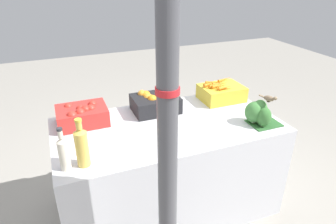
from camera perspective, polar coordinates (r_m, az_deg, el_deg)
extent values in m
plane|color=gray|center=(2.66, 0.00, -17.24)|extent=(10.00, 10.00, 0.00)
cube|color=silver|center=(2.40, 0.00, -10.50)|extent=(1.63, 0.85, 0.78)
cylinder|color=#4C4C51|center=(1.32, -0.09, -0.67)|extent=(0.10, 0.10, 2.46)
cylinder|color=red|center=(1.27, -0.10, 4.11)|extent=(0.11, 0.11, 0.03)
cube|color=red|center=(2.27, -16.02, -0.67)|extent=(0.36, 0.27, 0.12)
sphere|color=red|center=(2.29, -14.18, 1.37)|extent=(0.06, 0.06, 0.06)
sphere|color=red|center=(2.19, -16.35, -0.23)|extent=(0.07, 0.07, 0.07)
sphere|color=red|center=(2.31, -18.46, 0.85)|extent=(0.07, 0.07, 0.07)
sphere|color=red|center=(2.17, -17.80, -0.80)|extent=(0.08, 0.08, 0.08)
sphere|color=red|center=(2.22, -14.48, 0.52)|extent=(0.07, 0.07, 0.07)
sphere|color=red|center=(2.21, -15.47, 0.37)|extent=(0.07, 0.07, 0.07)
sphere|color=red|center=(2.24, -16.35, 0.52)|extent=(0.06, 0.06, 0.06)
cube|color=black|center=(2.37, -2.42, 1.59)|extent=(0.36, 0.27, 0.12)
sphere|color=orange|center=(2.42, -1.05, 3.63)|extent=(0.08, 0.08, 0.08)
sphere|color=orange|center=(2.35, -3.80, 2.63)|extent=(0.08, 0.08, 0.08)
sphere|color=orange|center=(2.31, -1.01, 2.35)|extent=(0.07, 0.07, 0.07)
sphere|color=orange|center=(2.40, -4.98, 3.43)|extent=(0.07, 0.07, 0.07)
sphere|color=orange|center=(2.31, -3.04, 2.38)|extent=(0.07, 0.07, 0.07)
sphere|color=orange|center=(2.42, -0.15, 3.42)|extent=(0.08, 0.08, 0.08)
sphere|color=orange|center=(2.44, -1.56, 3.74)|extent=(0.07, 0.07, 0.07)
sphere|color=orange|center=(2.40, -4.29, 3.15)|extent=(0.08, 0.08, 0.08)
cube|color=gold|center=(2.61, 10.14, 3.60)|extent=(0.36, 0.27, 0.12)
cone|color=orange|center=(2.50, 10.76, 4.60)|extent=(0.12, 0.03, 0.02)
cone|color=orange|center=(2.57, 9.28, 5.12)|extent=(0.17, 0.07, 0.03)
cone|color=orange|center=(2.57, 8.04, 5.32)|extent=(0.14, 0.07, 0.03)
cone|color=orange|center=(2.56, 9.64, 5.08)|extent=(0.16, 0.08, 0.03)
cone|color=orange|center=(2.70, 10.76, 6.17)|extent=(0.16, 0.07, 0.02)
cone|color=orange|center=(2.55, 9.80, 4.95)|extent=(0.14, 0.03, 0.02)
cone|color=orange|center=(2.63, 8.59, 5.63)|extent=(0.14, 0.06, 0.03)
cone|color=orange|center=(2.52, 10.68, 4.41)|extent=(0.13, 0.06, 0.03)
cone|color=orange|center=(2.59, 9.92, 5.37)|extent=(0.14, 0.04, 0.02)
cube|color=#2D602D|center=(2.31, 17.79, -2.03)|extent=(0.22, 0.18, 0.01)
ellipsoid|color=#427F3D|center=(2.26, 16.17, 0.00)|extent=(0.14, 0.14, 0.16)
cylinder|color=#B2C693|center=(2.29, 15.95, -1.61)|extent=(0.03, 0.03, 0.02)
ellipsoid|color=#387033|center=(2.28, 17.38, -0.18)|extent=(0.11, 0.11, 0.13)
cylinder|color=#B2C693|center=(2.30, 17.17, -1.58)|extent=(0.03, 0.03, 0.02)
ellipsoid|color=#387033|center=(2.23, 17.81, -0.90)|extent=(0.10, 0.10, 0.14)
cylinder|color=#B2C693|center=(2.26, 17.60, -2.25)|extent=(0.03, 0.03, 0.02)
ellipsoid|color=#427F3D|center=(2.26, 17.05, 0.46)|extent=(0.11, 0.11, 0.15)
cylinder|color=#B2C693|center=(2.30, 16.76, -1.56)|extent=(0.03, 0.03, 0.02)
cylinder|color=beige|center=(1.79, -19.17, -7.83)|extent=(0.06, 0.06, 0.18)
cone|color=beige|center=(1.74, -19.66, -5.03)|extent=(0.06, 0.06, 0.02)
cylinder|color=beige|center=(1.72, -19.84, -4.01)|extent=(0.03, 0.03, 0.05)
cylinder|color=#2D2D33|center=(1.71, -20.00, -3.11)|extent=(0.03, 0.03, 0.01)
cylinder|color=gold|center=(1.78, -16.02, -6.81)|extent=(0.08, 0.08, 0.22)
cone|color=gold|center=(1.72, -16.51, -3.46)|extent=(0.08, 0.08, 0.02)
cylinder|color=gold|center=(1.71, -16.65, -2.42)|extent=(0.03, 0.03, 0.05)
cylinder|color=gold|center=(1.69, -16.79, -1.52)|extent=(0.04, 0.04, 0.01)
cube|color=#4C3D2D|center=(2.22, 18.60, 1.92)|extent=(0.02, 0.02, 0.01)
ellipsoid|color=#7A664C|center=(2.21, 18.69, 2.46)|extent=(0.07, 0.08, 0.04)
sphere|color=#897556|center=(2.19, 19.76, 2.46)|extent=(0.03, 0.03, 0.03)
cone|color=#4C3D28|center=(2.19, 20.04, 2.38)|extent=(0.01, 0.02, 0.01)
cube|color=#7A664C|center=(2.22, 17.41, 2.92)|extent=(0.03, 0.04, 0.01)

